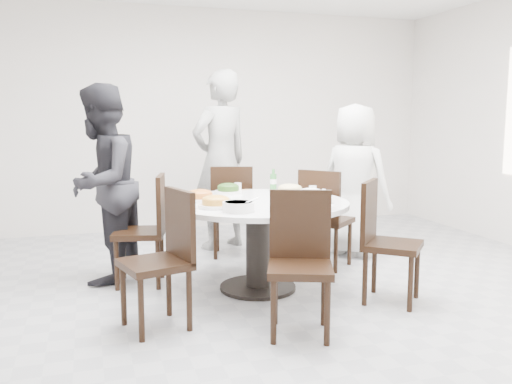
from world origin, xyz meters
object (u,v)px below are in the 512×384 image
object	(u,v)px
chair_sw	(155,261)
rice_bowl	(310,201)
chair_nw	(139,230)
diner_right	(354,180)
chair_se	(393,242)
chair_s	(300,265)
beverage_bottle	(273,180)
soup_bowl	(238,207)
diner_middle	(221,160)
diner_left	(101,184)
dining_table	(258,245)
chair_ne	(327,218)
chair_n	(232,210)

from	to	relation	value
chair_sw	rice_bowl	xyz separation A→B (m)	(1.20, 0.16, 0.33)
chair_nw	diner_right	xyz separation A→B (m)	(2.23, 0.36, 0.31)
chair_se	diner_right	world-z (taller)	diner_right
chair_s	beverage_bottle	bearing A→B (deg)	98.26
diner_right	soup_bowl	bearing A→B (deg)	91.55
chair_se	diner_middle	xyz separation A→B (m)	(-0.84, 2.14, 0.50)
chair_sw	diner_left	xyz separation A→B (m)	(-0.30, 1.24, 0.39)
diner_middle	soup_bowl	world-z (taller)	diner_middle
beverage_bottle	chair_sw	bearing A→B (deg)	-137.54
dining_table	soup_bowl	xyz separation A→B (m)	(-0.28, -0.42, 0.41)
chair_sw	chair_ne	bearing A→B (deg)	105.79
beverage_bottle	chair_se	bearing A→B (deg)	-63.37
dining_table	soup_bowl	distance (m)	0.66
chair_s	dining_table	bearing A→B (deg)	109.67
chair_n	chair_sw	size ratio (longest dim) A/B	1.00
chair_n	beverage_bottle	size ratio (longest dim) A/B	4.57
chair_n	diner_middle	distance (m)	0.62
dining_table	diner_right	xyz separation A→B (m)	(1.30, 0.80, 0.41)
chair_n	diner_right	bearing A→B (deg)	-179.28
chair_s	rice_bowl	xyz separation A→B (m)	(0.30, 0.55, 0.33)
diner_right	soup_bowl	distance (m)	2.01
chair_ne	soup_bowl	xyz separation A→B (m)	(-1.13, -0.89, 0.31)
chair_s	diner_left	size ratio (longest dim) A/B	0.55
chair_sw	soup_bowl	xyz separation A→B (m)	(0.64, 0.17, 0.31)
diner_middle	beverage_bottle	xyz separation A→B (m)	(0.27, -0.99, -0.12)
chair_ne	chair_sw	xyz separation A→B (m)	(-1.77, -1.07, 0.00)
chair_sw	beverage_bottle	bearing A→B (deg)	117.18
chair_s	beverage_bottle	distance (m)	1.62
chair_nw	rice_bowl	size ratio (longest dim) A/B	3.59
soup_bowl	beverage_bottle	xyz separation A→B (m)	(0.61, 0.97, 0.07)
chair_nw	chair_s	size ratio (longest dim) A/B	1.00
dining_table	chair_sw	distance (m)	1.11
diner_right	diner_middle	bearing A→B (deg)	23.58
soup_bowl	chair_n	bearing A→B (deg)	76.67
soup_bowl	diner_middle	bearing A→B (deg)	80.02
dining_table	chair_nw	size ratio (longest dim) A/B	1.58
chair_nw	chair_n	bearing A→B (deg)	137.84
chair_se	diner_middle	world-z (taller)	diner_middle
diner_right	chair_n	bearing A→B (deg)	37.85
dining_table	chair_se	world-z (taller)	chair_se
chair_sw	chair_s	bearing A→B (deg)	50.91
chair_sw	diner_left	distance (m)	1.34
chair_nw	chair_se	distance (m)	2.11
chair_n	diner_right	world-z (taller)	diner_right
rice_bowl	diner_right	bearing A→B (deg)	50.41
chair_ne	diner_right	distance (m)	0.65
chair_s	diner_left	xyz separation A→B (m)	(-1.20, 1.64, 0.39)
beverage_bottle	chair_n	bearing A→B (deg)	111.23
chair_ne	soup_bowl	size ratio (longest dim) A/B	4.02
diner_middle	diner_left	xyz separation A→B (m)	(-1.28, -0.89, -0.11)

